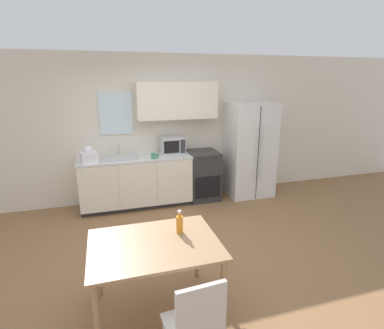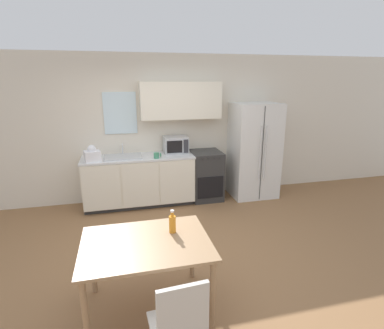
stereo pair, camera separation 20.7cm
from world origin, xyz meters
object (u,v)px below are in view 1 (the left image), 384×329
(oven_range, at_px, (202,175))
(drink_bottle, at_px, (180,224))
(coffee_mug, at_px, (154,156))
(dining_table, at_px, (155,252))
(microwave, at_px, (172,145))
(dining_chair_near, at_px, (197,325))
(refrigerator, at_px, (249,150))

(oven_range, xyz_separation_m, drink_bottle, (-1.11, -2.56, 0.39))
(coffee_mug, relative_size, dining_table, 0.11)
(oven_range, height_order, microwave, microwave)
(oven_range, relative_size, dining_table, 0.77)
(oven_range, distance_m, drink_bottle, 2.82)
(dining_chair_near, xyz_separation_m, drink_bottle, (0.12, 0.96, 0.32))
(refrigerator, xyz_separation_m, dining_table, (-2.34, -2.66, -0.25))
(oven_range, distance_m, refrigerator, 1.05)
(oven_range, bearing_deg, coffee_mug, -167.73)
(coffee_mug, bearing_deg, microwave, 38.26)
(microwave, xyz_separation_m, coffee_mug, (-0.39, -0.31, -0.10))
(coffee_mug, bearing_deg, dining_chair_near, -94.70)
(coffee_mug, xyz_separation_m, dining_chair_near, (-0.27, -3.32, -0.43))
(refrigerator, height_order, dining_table, refrigerator)
(refrigerator, height_order, microwave, refrigerator)
(microwave, height_order, dining_chair_near, microwave)
(microwave, bearing_deg, dining_table, -106.42)
(dining_chair_near, bearing_deg, dining_table, 96.69)
(oven_range, height_order, dining_chair_near, oven_range)
(microwave, bearing_deg, oven_range, -10.33)
(refrigerator, bearing_deg, dining_table, -131.40)
(coffee_mug, bearing_deg, oven_range, 12.27)
(drink_bottle, bearing_deg, dining_table, -154.60)
(dining_table, bearing_deg, drink_bottle, 25.40)
(refrigerator, bearing_deg, dining_chair_near, -122.05)
(oven_range, xyz_separation_m, dining_table, (-1.39, -2.70, 0.20))
(oven_range, xyz_separation_m, coffee_mug, (-0.96, -0.21, 0.50))
(microwave, height_order, drink_bottle, microwave)
(dining_table, bearing_deg, dining_chair_near, -79.22)
(oven_range, relative_size, drink_bottle, 3.88)
(drink_bottle, bearing_deg, dining_chair_near, -97.22)
(dining_table, xyz_separation_m, dining_chair_near, (0.16, -0.83, -0.12))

